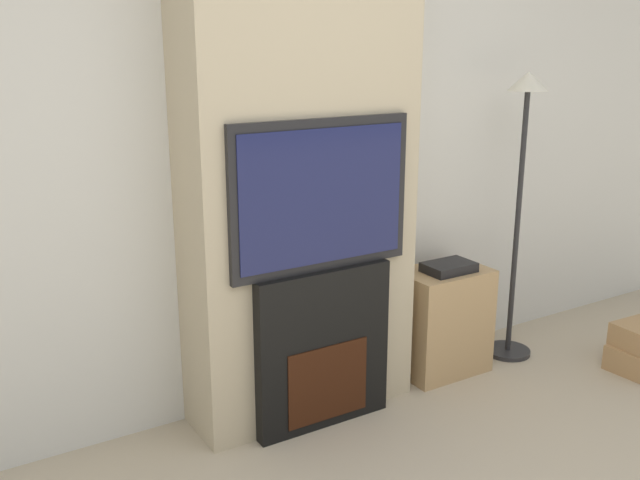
# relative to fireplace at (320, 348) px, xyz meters

# --- Properties ---
(wall_back) EXTENTS (6.00, 0.06, 2.70)m
(wall_back) POSITION_rel_fireplace_xyz_m (0.00, 0.39, 0.97)
(wall_back) COLOR silver
(wall_back) RESTS_ON ground_plane
(chimney_breast) EXTENTS (1.10, 0.36, 2.70)m
(chimney_breast) POSITION_rel_fireplace_xyz_m (0.00, 0.18, 0.97)
(chimney_breast) COLOR #BCAD8E
(chimney_breast) RESTS_ON ground_plane
(fireplace) EXTENTS (0.69, 0.15, 0.77)m
(fireplace) POSITION_rel_fireplace_xyz_m (0.00, 0.00, 0.00)
(fireplace) COLOR black
(fireplace) RESTS_ON ground_plane
(television) EXTENTS (0.90, 0.07, 0.68)m
(television) POSITION_rel_fireplace_xyz_m (0.00, -0.00, 0.73)
(television) COLOR black
(television) RESTS_ON fireplace
(floor_lamp) EXTENTS (0.26, 0.26, 1.61)m
(floor_lamp) POSITION_rel_fireplace_xyz_m (1.34, 0.08, 0.70)
(floor_lamp) COLOR #262628
(floor_lamp) RESTS_ON ground_plane
(media_stand) EXTENTS (0.48, 0.33, 0.63)m
(media_stand) POSITION_rel_fireplace_xyz_m (0.86, 0.12, -0.08)
(media_stand) COLOR tan
(media_stand) RESTS_ON ground_plane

